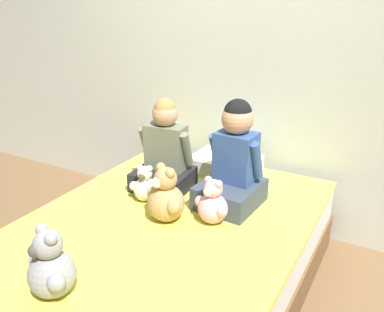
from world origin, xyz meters
name	(u,v)px	position (x,y,z in m)	size (l,w,h in m)	color
ground_plane	(164,296)	(0.00, 0.00, 0.00)	(14.00, 14.00, 0.00)	brown
wall_behind_bed	(247,54)	(0.00, 1.12, 1.25)	(8.00, 0.06, 2.50)	beige
bed	(163,262)	(0.00, 0.00, 0.24)	(1.45, 2.01, 0.48)	brown
child_on_left	(165,153)	(-0.24, 0.41, 0.71)	(0.37, 0.34, 0.57)	black
child_on_right	(234,163)	(0.23, 0.41, 0.74)	(0.35, 0.39, 0.62)	#384251
teddy_bear_held_by_left_child	(145,186)	(-0.24, 0.18, 0.58)	(0.19, 0.14, 0.23)	silver
teddy_bear_held_by_right_child	(213,204)	(0.23, 0.15, 0.59)	(0.21, 0.16, 0.26)	#DBA3B2
teddy_bear_between_children	(166,198)	(-0.01, 0.05, 0.62)	(0.25, 0.20, 0.32)	tan
teddy_bear_at_foot_of_bed	(51,267)	(-0.09, -0.68, 0.61)	(0.25, 0.19, 0.31)	#939399
pillow_at_headboard	(225,164)	(0.00, 0.81, 0.54)	(0.44, 0.34, 0.11)	silver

